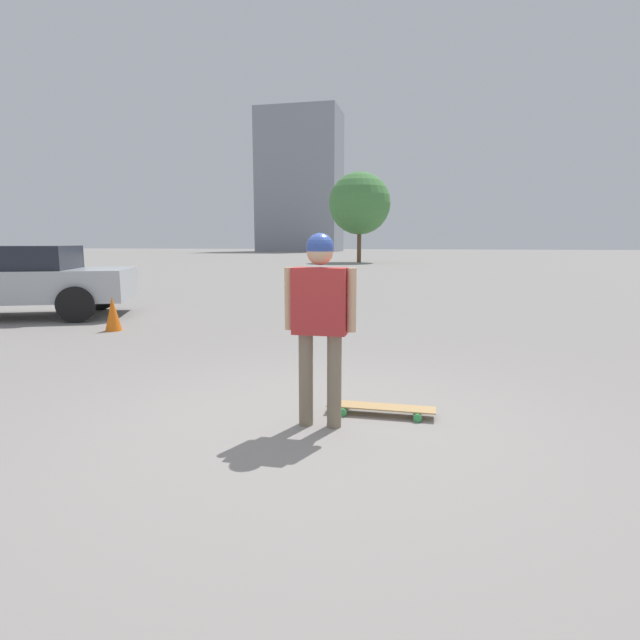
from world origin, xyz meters
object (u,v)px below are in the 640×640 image
(skateboard, at_px, (381,408))
(traffic_cone, at_px, (113,314))
(person, at_px, (320,309))
(car_parked_near, at_px, (18,280))

(skateboard, relative_size, traffic_cone, 1.60)
(person, distance_m, skateboard, 1.11)
(car_parked_near, bearing_deg, person, 124.86)
(person, xyz_separation_m, skateboard, (0.48, 0.37, -0.93))
(person, bearing_deg, traffic_cone, 140.71)
(skateboard, relative_size, car_parked_near, 0.20)
(person, relative_size, skateboard, 1.67)
(skateboard, distance_m, traffic_cone, 6.03)
(person, height_order, skateboard, person)
(skateboard, xyz_separation_m, car_parked_near, (-7.87, 4.34, 0.71))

